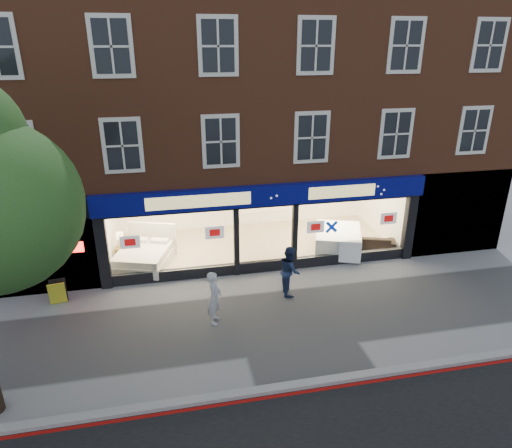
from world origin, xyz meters
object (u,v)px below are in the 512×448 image
object	(u,v)px
sofa	(372,242)
pedestrian_blue	(290,270)
mattress_stack	(338,240)
display_bed	(145,255)
pedestrian_grey	(214,298)
a_board	(58,292)

from	to	relation	value
sofa	pedestrian_blue	world-z (taller)	pedestrian_blue
mattress_stack	pedestrian_blue	world-z (taller)	pedestrian_blue
display_bed	pedestrian_grey	size ratio (longest dim) A/B	1.62
mattress_stack	a_board	distance (m)	10.14
pedestrian_grey	pedestrian_blue	bearing A→B (deg)	-48.89
pedestrian_grey	mattress_stack	bearing A→B (deg)	-37.48
display_bed	a_board	size ratio (longest dim) A/B	3.37
display_bed	mattress_stack	bearing A→B (deg)	16.17
display_bed	pedestrian_blue	bearing A→B (deg)	-13.21
sofa	pedestrian_grey	size ratio (longest dim) A/B	1.08
display_bed	pedestrian_blue	world-z (taller)	pedestrian_blue
pedestrian_blue	display_bed	bearing A→B (deg)	62.72
mattress_stack	pedestrian_blue	bearing A→B (deg)	-135.98
a_board	pedestrian_grey	size ratio (longest dim) A/B	0.48
mattress_stack	pedestrian_grey	world-z (taller)	pedestrian_grey
pedestrian_grey	pedestrian_blue	size ratio (longest dim) A/B	0.99
pedestrian_blue	mattress_stack	bearing A→B (deg)	-41.32
sofa	pedestrian_grey	bearing A→B (deg)	48.63
display_bed	a_board	world-z (taller)	display_bed
mattress_stack	a_board	world-z (taller)	mattress_stack
display_bed	mattress_stack	world-z (taller)	display_bed
pedestrian_blue	sofa	bearing A→B (deg)	-53.90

